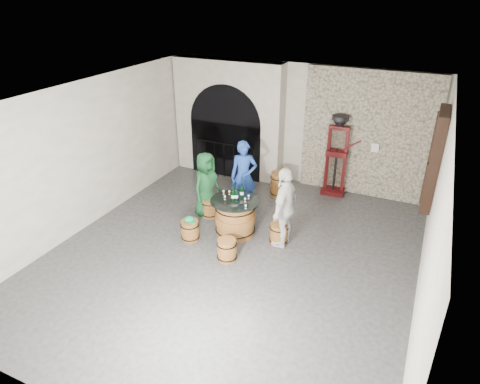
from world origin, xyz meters
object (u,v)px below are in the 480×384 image
at_px(person_blue, 244,176).
at_px(person_white, 285,207).
at_px(barrel_stool_near_left, 190,230).
at_px(barrel_stool_far, 242,204).
at_px(wine_bottle_left, 233,195).
at_px(side_barrel, 279,184).
at_px(barrel_stool_right, 279,233).
at_px(wine_bottle_center, 236,195).
at_px(barrel_table, 235,217).
at_px(barrel_stool_left, 210,207).
at_px(barrel_stool_near_right, 227,250).
at_px(corking_press, 337,150).
at_px(wine_bottle_right, 242,192).
at_px(person_green, 206,185).

distance_m(person_blue, person_white, 1.77).
bearing_deg(barrel_stool_near_left, barrel_stool_far, 72.24).
distance_m(wine_bottle_left, side_barrel, 2.29).
relative_size(barrel_stool_near_left, side_barrel, 0.71).
bearing_deg(barrel_stool_right, person_blue, 140.43).
relative_size(person_blue, wine_bottle_center, 5.30).
relative_size(barrel_table, side_barrel, 1.67).
distance_m(barrel_table, barrel_stool_left, 1.01).
relative_size(barrel_table, barrel_stool_near_left, 2.36).
bearing_deg(barrel_stool_near_right, barrel_stool_left, 129.24).
bearing_deg(wine_bottle_left, person_white, 4.42).
bearing_deg(corking_press, person_blue, -137.83).
bearing_deg(barrel_stool_right, barrel_stool_near_right, -125.58).
height_order(person_white, corking_press, corking_press).
distance_m(barrel_stool_left, corking_press, 3.53).
distance_m(barrel_stool_near_right, side_barrel, 3.12).
bearing_deg(wine_bottle_center, person_white, 2.91).
bearing_deg(barrel_stool_near_right, barrel_stool_near_left, 162.44).
bearing_deg(barrel_stool_near_right, wine_bottle_right, 99.87).
relative_size(wine_bottle_center, corking_press, 0.16).
relative_size(barrel_stool_left, barrel_stool_near_right, 1.00).
bearing_deg(person_white, barrel_stool_near_left, -67.23).
distance_m(barrel_stool_near_left, person_blue, 1.93).
bearing_deg(barrel_stool_near_right, wine_bottle_left, 108.02).
relative_size(barrel_stool_far, wine_bottle_left, 1.40).
bearing_deg(wine_bottle_left, person_green, 150.66).
bearing_deg(wine_bottle_left, barrel_stool_far, 103.18).
distance_m(person_green, person_white, 2.13).
bearing_deg(corking_press, barrel_stool_near_left, -125.07).
distance_m(person_blue, wine_bottle_left, 1.20).
xyz_separation_m(barrel_stool_near_left, person_blue, (0.46, 1.76, 0.64)).
distance_m(barrel_stool_right, wine_bottle_right, 1.19).
bearing_deg(wine_bottle_left, barrel_stool_right, 4.55).
bearing_deg(wine_bottle_left, wine_bottle_center, 29.08).
bearing_deg(barrel_stool_near_left, barrel_table, 39.13).
relative_size(barrel_stool_right, barrel_stool_near_left, 1.00).
bearing_deg(wine_bottle_center, barrel_stool_near_left, -141.60).
bearing_deg(barrel_stool_near_left, corking_press, 57.61).
bearing_deg(person_green, barrel_stool_near_left, -157.49).
height_order(barrel_stool_right, person_green, person_green).
bearing_deg(barrel_stool_left, barrel_stool_far, 39.04).
bearing_deg(barrel_stool_right, barrel_stool_left, 167.91).
distance_m(barrel_table, barrel_stool_far, 1.01).
distance_m(barrel_stool_left, barrel_stool_near_left, 1.09).
xyz_separation_m(barrel_stool_far, wine_bottle_right, (0.33, -0.77, 0.73)).
bearing_deg(person_blue, person_green, -161.22).
bearing_deg(barrel_stool_near_right, wine_bottle_center, 104.19).
distance_m(barrel_table, person_white, 1.19).
relative_size(person_white, corking_press, 0.84).
distance_m(person_green, wine_bottle_right, 1.12).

